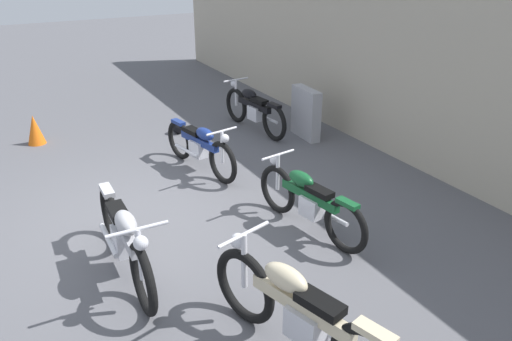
{
  "coord_description": "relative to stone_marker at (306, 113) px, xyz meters",
  "views": [
    {
      "loc": [
        5.91,
        -1.44,
        3.4
      ],
      "look_at": [
        0.42,
        1.55,
        0.55
      ],
      "focal_mm": 35.09,
      "sensor_mm": 36.0,
      "label": 1
    }
  ],
  "objects": [
    {
      "name": "motorcycle_cream",
      "position": [
        4.65,
        -3.17,
        0.0
      ],
      "size": [
        2.15,
        0.84,
        0.99
      ],
      "rotation": [
        0.0,
        0.0,
        3.42
      ],
      "color": "black",
      "rests_on": "ground_plane"
    },
    {
      "name": "motorcycle_black",
      "position": [
        -0.79,
        -0.69,
        -0.04
      ],
      "size": [
        2.02,
        0.56,
        0.91
      ],
      "rotation": [
        0.0,
        0.0,
        3.25
      ],
      "color": "black",
      "rests_on": "ground_plane"
    },
    {
      "name": "motorcycle_blue",
      "position": [
        0.48,
        -2.35,
        -0.06
      ],
      "size": [
        1.92,
        0.63,
        0.87
      ],
      "rotation": [
        0.0,
        0.0,
        0.19
      ],
      "color": "black",
      "rests_on": "ground_plane"
    },
    {
      "name": "traffic_cone",
      "position": [
        -2.08,
        -4.57,
        -0.2
      ],
      "size": [
        0.32,
        0.32,
        0.55
      ],
      "primitive_type": "cone",
      "color": "orange",
      "rests_on": "ground_plane"
    },
    {
      "name": "motorcycle_silver",
      "position": [
        2.71,
        -4.17,
        -0.01
      ],
      "size": [
        2.16,
        0.6,
        0.97
      ],
      "rotation": [
        0.0,
        0.0,
        -0.02
      ],
      "color": "black",
      "rests_on": "ground_plane"
    },
    {
      "name": "stone_marker",
      "position": [
        0.0,
        0.0,
        0.0
      ],
      "size": [
        0.79,
        0.24,
        0.95
      ],
      "primitive_type": "cube",
      "rotation": [
        0.0,
        0.0,
        -0.06
      ],
      "color": "#9E9EA3",
      "rests_on": "ground_plane"
    },
    {
      "name": "helmet",
      "position": [
        -1.35,
        -2.07,
        -0.35
      ],
      "size": [
        0.25,
        0.25,
        0.25
      ],
      "primitive_type": "sphere",
      "color": "black",
      "rests_on": "ground_plane"
    },
    {
      "name": "ground_plane",
      "position": [
        1.56,
        -3.7,
        -0.47
      ],
      "size": [
        40.0,
        40.0,
        0.0
      ],
      "primitive_type": "plane",
      "color": "#56565B"
    },
    {
      "name": "motorcycle_green",
      "position": [
        2.86,
        -1.87,
        -0.06
      ],
      "size": [
        1.92,
        0.6,
        0.87
      ],
      "rotation": [
        0.0,
        0.0,
        3.3
      ],
      "color": "black",
      "rests_on": "ground_plane"
    },
    {
      "name": "building_wall",
      "position": [
        1.56,
        0.95,
        1.03
      ],
      "size": [
        18.0,
        0.3,
        3.0
      ],
      "primitive_type": "cube",
      "color": "#B2A893",
      "rests_on": "ground_plane"
    }
  ]
}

